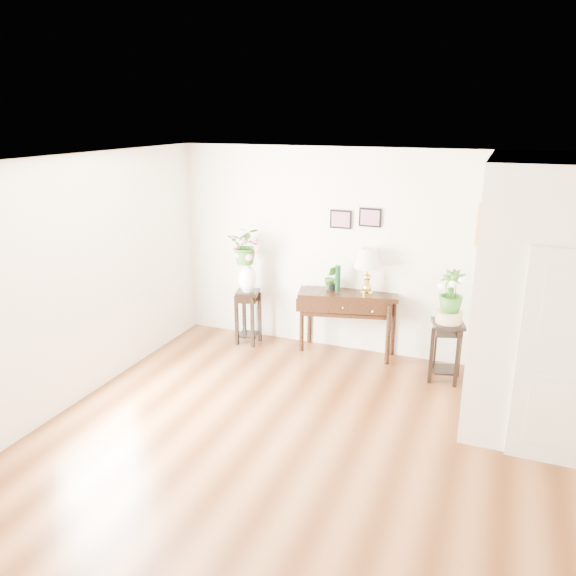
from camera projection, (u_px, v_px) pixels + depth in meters
The scene contains 20 objects.
floor at pixel (320, 460), 5.43m from camera, with size 6.00×5.50×0.02m, color brown.
ceiling at pixel (326, 166), 4.60m from camera, with size 6.00×5.50×0.02m, color white.
wall_back at pixel (387, 256), 7.46m from camera, with size 6.00×0.02×2.80m, color silver.
wall_front at pixel (137, 526), 2.57m from camera, with size 6.00×0.02×2.80m, color silver.
wall_left at pixel (59, 288), 6.06m from camera, with size 0.02×5.50×2.80m, color silver.
partition at pixel (567, 295), 5.86m from camera, with size 1.80×1.95×2.80m, color silver.
door at pixel (570, 363), 5.07m from camera, with size 0.90×0.05×2.10m, color beige.
art_print_left at pixel (341, 219), 7.53m from camera, with size 0.30×0.02×0.25m, color black.
art_print_right at pixel (370, 218), 7.38m from camera, with size 0.30×0.02×0.25m, color black.
wall_ornament at pixel (480, 225), 6.10m from camera, with size 0.51×0.51×0.07m, color gold.
console_table at pixel (347, 323), 7.75m from camera, with size 1.34×0.45×0.89m, color black.
table_lamp at pixel (368, 269), 7.42m from camera, with size 0.36×0.36×0.64m, color gold.
green_vase at pixel (338, 279), 7.62m from camera, with size 0.07×0.07×0.36m, color black.
potted_plant at pixel (331, 279), 7.65m from camera, with size 0.18×0.15×0.33m, color #2A5F1B.
plant_stand_a at pixel (248, 317), 8.09m from camera, with size 0.31×0.31×0.80m, color black.
porcelain_vase at pixel (247, 276), 7.91m from camera, with size 0.26×0.26×0.45m, color white, non-canonical shape.
lily_arrangement at pixel (247, 245), 7.78m from camera, with size 0.49×0.42×0.54m, color #2A5F1B.
plant_stand_b at pixel (446, 351), 6.97m from camera, with size 0.36×0.36×0.77m, color black.
ceramic_bowl at pixel (449, 316), 6.83m from camera, with size 0.32×0.32×0.14m, color tan.
narcissus at pixel (451, 292), 6.74m from camera, with size 0.30×0.30×0.53m, color #2A5F1B.
Camera 1 is at (1.42, -4.48, 3.21)m, focal length 35.00 mm.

